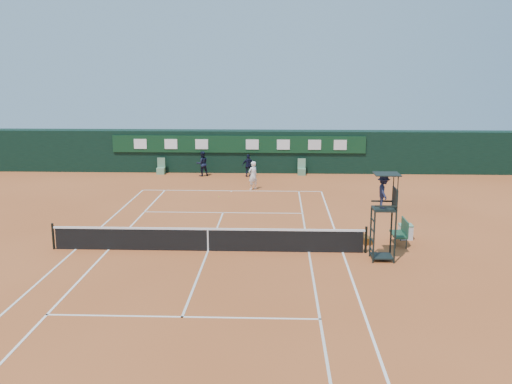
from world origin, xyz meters
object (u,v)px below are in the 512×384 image
tennis_net (208,239)px  player_bench (401,231)px  umpire_chair (384,198)px  cooler (406,232)px  player (253,175)px

tennis_net → player_bench: 8.15m
tennis_net → umpire_chair: umpire_chair is taller
cooler → tennis_net: bearing=-166.3°
cooler → umpire_chair: bearing=-118.2°
umpire_chair → cooler: umpire_chair is taller
tennis_net → umpire_chair: (6.89, -0.83, 1.95)m
player → player_bench: bearing=80.8°
player_bench → cooler: player_bench is taller
player_bench → player: size_ratio=0.68×
player_bench → cooler: size_ratio=1.86×
cooler → player_bench: bearing=-113.5°
tennis_net → cooler: tennis_net is taller
tennis_net → cooler: (8.44, 2.06, -0.18)m
tennis_net → player: 12.42m
tennis_net → player: size_ratio=7.28×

